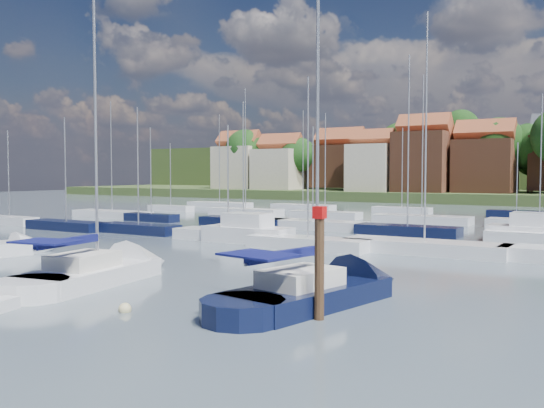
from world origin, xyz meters
The scene contains 8 objects.
ground centered at (0.00, 40.00, 0.00)m, with size 260.00×260.00×0.00m, color #495863.
sailboat_centre centered at (-2.35, 3.08, 0.35)m, with size 4.85×12.08×15.95m.
sailboat_navy centered at (9.30, 4.33, 0.35)m, with size 5.35×12.19×16.35m.
timber_piling centered at (10.42, 1.04, 1.09)m, with size 0.40×0.40×6.38m.
buoy_d centered at (3.49, -1.73, 0.00)m, with size 0.50×0.50×0.50m, color beige.
buoy_e centered at (4.40, 7.41, 0.00)m, with size 0.47×0.47×0.47m, color #D85914.
buoy_f centered at (8.62, -0.74, 0.00)m, with size 0.47×0.47×0.47m, color #D85914.
marina_field centered at (1.91, 35.15, 0.43)m, with size 79.62×41.41×15.93m.
Camera 1 is at (20.25, -18.41, 5.35)m, focal length 40.00 mm.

